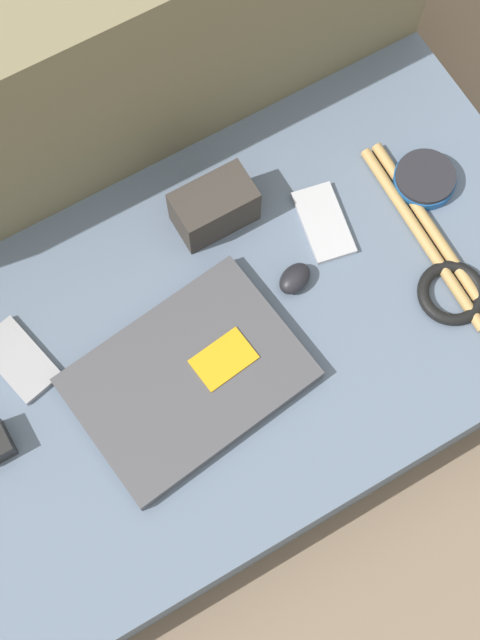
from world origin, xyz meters
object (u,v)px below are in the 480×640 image
object	(u,v)px
speaker_puck	(424,179)
phone_black	(324,223)
computer_mouse	(295,279)
camera_pouch	(214,207)
phone_silver	(19,360)
laptop	(188,378)

from	to	relation	value
speaker_puck	phone_black	distance (m)	0.18
computer_mouse	camera_pouch	bearing A→B (deg)	88.92
speaker_puck	camera_pouch	xyz separation A→B (m)	(-0.33, 0.11, 0.03)
computer_mouse	camera_pouch	distance (m)	0.17
speaker_puck	phone_silver	xyz separation A→B (m)	(-0.70, 0.06, -0.01)
laptop	speaker_puck	world-z (taller)	laptop
speaker_puck	phone_silver	distance (m)	0.70
phone_black	camera_pouch	size ratio (longest dim) A/B	1.10
phone_silver	phone_black	bearing A→B (deg)	-16.94
laptop	camera_pouch	size ratio (longest dim) A/B	2.83
phone_black	camera_pouch	xyz separation A→B (m)	(-0.15, 0.10, 0.04)
speaker_puck	phone_black	xyz separation A→B (m)	(-0.18, 0.02, -0.01)
computer_mouse	phone_black	bearing A→B (deg)	14.40
camera_pouch	phone_silver	bearing A→B (deg)	-170.98
laptop	phone_black	world-z (taller)	laptop
laptop	phone_silver	distance (m)	0.26
computer_mouse	phone_silver	bearing A→B (deg)	147.27
computer_mouse	speaker_puck	bearing A→B (deg)	-10.57
speaker_puck	phone_black	world-z (taller)	speaker_puck
speaker_puck	phone_silver	bearing A→B (deg)	175.48
speaker_puck	camera_pouch	world-z (taller)	camera_pouch
phone_silver	speaker_puck	bearing A→B (deg)	-17.42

